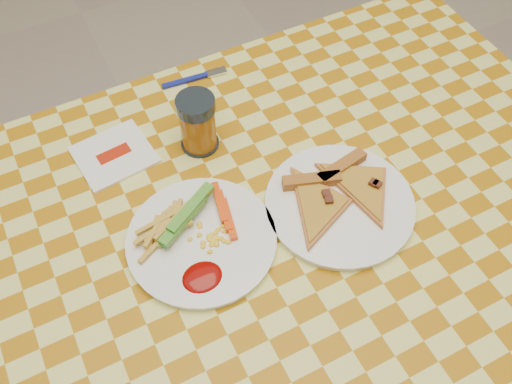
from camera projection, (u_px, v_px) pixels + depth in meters
ground at (267, 371)px, 1.58m from camera, size 8.00×8.00×0.00m
table at (273, 247)px, 1.02m from camera, size 1.28×0.88×0.76m
plate_left at (202, 241)px, 0.94m from camera, size 0.32×0.32×0.01m
plate_right at (339, 205)px, 0.98m from camera, size 0.31×0.31×0.01m
fries_veggies at (192, 230)px, 0.93m from camera, size 0.20×0.18×0.04m
pizza_slices at (338, 193)px, 0.98m from camera, size 0.26×0.23×0.02m
drink_glass at (198, 123)px, 1.02m from camera, size 0.07×0.07×0.12m
napkin at (114, 155)px, 1.05m from camera, size 0.15×0.14×0.01m
fork at (195, 78)px, 1.17m from camera, size 0.14×0.03×0.01m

